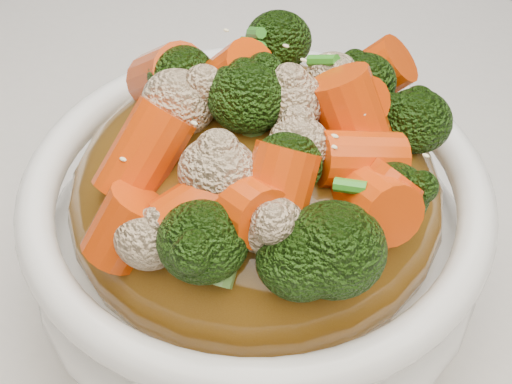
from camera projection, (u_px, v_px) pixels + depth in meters
The scene contains 8 objects.
tablecloth at pixel (318, 345), 0.46m from camera, with size 1.20×0.80×0.04m, color silver.
bowl at pixel (256, 239), 0.43m from camera, with size 0.24×0.24×0.09m, color white, non-canonical shape.
sauce_base at pixel (256, 197), 0.40m from camera, with size 0.19×0.19×0.11m, color brown.
carrots at pixel (256, 89), 0.36m from camera, with size 0.19×0.19×0.06m, color #D33F06, non-canonical shape.
broccoli at pixel (256, 91), 0.36m from camera, with size 0.19×0.19×0.05m, color black, non-canonical shape.
cauliflower at pixel (256, 95), 0.36m from camera, with size 0.19×0.19×0.04m, color #C7AD88, non-canonical shape.
scallions at pixel (256, 87), 0.35m from camera, with size 0.14×0.14×0.02m, color #2C841E, non-canonical shape.
sesame_seeds at pixel (256, 87), 0.35m from camera, with size 0.17×0.17×0.01m, color beige, non-canonical shape.
Camera 1 is at (0.11, -0.24, 1.12)m, focal length 55.00 mm.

